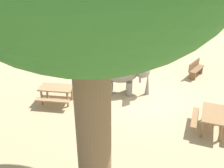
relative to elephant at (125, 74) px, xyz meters
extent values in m
plane|color=tan|center=(-0.89, -0.67, -1.04)|extent=(60.00, 60.00, 0.00)
cylinder|color=gray|center=(0.13, -0.31, -0.69)|extent=(0.30, 0.30, 0.69)
cylinder|color=gray|center=(-0.32, -0.12, -0.69)|extent=(0.30, 0.30, 0.69)
cylinder|color=gray|center=(0.51, 0.56, -0.69)|extent=(0.30, 0.30, 0.69)
cylinder|color=gray|center=(0.07, 0.76, -0.69)|extent=(0.30, 0.30, 0.69)
ellipsoid|color=gray|center=(0.10, 0.22, 0.07)|extent=(1.50, 1.94, 1.04)
sphere|color=gray|center=(-0.33, -0.76, 0.20)|extent=(0.74, 0.74, 0.74)
cone|color=gray|center=(-0.45, -1.01, -0.46)|extent=(0.23, 0.23, 1.17)
cube|color=gray|center=(0.16, -0.85, 0.20)|extent=(0.59, 0.33, 0.56)
cube|color=gray|center=(-0.74, -0.46, 0.20)|extent=(0.59, 0.33, 0.56)
cylinder|color=#3F3833|center=(1.98, -1.06, -0.63)|extent=(0.14, 0.14, 0.82)
cylinder|color=#3F3833|center=(2.08, -0.91, -0.63)|extent=(0.14, 0.14, 0.82)
cylinder|color=#B23F33|center=(2.03, -0.99, 0.07)|extent=(0.32, 0.32, 0.58)
sphere|color=tan|center=(2.03, -0.99, 0.47)|extent=(0.22, 0.22, 0.22)
cylinder|color=#B23F33|center=(1.92, -1.17, 0.08)|extent=(0.09, 0.09, 0.55)
cylinder|color=#B23F33|center=(2.14, -0.81, 0.08)|extent=(0.09, 0.09, 0.55)
cylinder|color=brown|center=(-5.40, 2.94, 1.20)|extent=(0.88, 0.88, 4.48)
cube|color=brown|center=(0.59, -4.54, -0.59)|extent=(1.11, 1.39, 0.06)
cube|color=brown|center=(0.74, -4.45, -0.36)|extent=(0.83, 1.20, 0.40)
cube|color=brown|center=(0.89, -4.98, -0.83)|extent=(0.34, 0.27, 0.42)
cube|color=brown|center=(0.30, -4.11, -0.83)|extent=(0.34, 0.27, 0.42)
cube|color=olive|center=(-3.91, -2.06, -0.29)|extent=(1.67, 1.57, 0.06)
cylinder|color=olive|center=(-4.58, -1.93, -0.68)|extent=(0.10, 0.10, 0.72)
cylinder|color=olive|center=(-4.17, -1.43, -0.68)|extent=(0.10, 0.10, 0.72)
cylinder|color=olive|center=(-3.65, -2.69, -0.68)|extent=(0.10, 0.10, 0.72)
cylinder|color=olive|center=(-3.24, -2.19, -0.68)|extent=(0.10, 0.10, 0.72)
cube|color=olive|center=(-3.52, -1.58, -0.60)|extent=(1.32, 1.13, 0.05)
cube|color=#9E7A51|center=(0.15, 3.25, -0.29)|extent=(1.39, 1.70, 0.06)
cylinder|color=#9E7A51|center=(0.13, 3.93, -0.68)|extent=(0.10, 0.10, 0.72)
cylinder|color=#9E7A51|center=(0.70, 3.64, -0.68)|extent=(0.10, 0.10, 0.72)
cylinder|color=#9E7A51|center=(-0.41, 2.86, -0.68)|extent=(0.10, 0.10, 0.72)
cylinder|color=#9E7A51|center=(0.16, 2.57, -0.68)|extent=(0.10, 0.10, 0.72)
cube|color=#9E7A51|center=(-0.41, 3.53, -0.60)|extent=(0.89, 1.45, 0.05)
cube|color=#9E7A51|center=(0.70, 2.97, -0.60)|extent=(0.89, 1.45, 0.05)
camera|label=1|loc=(-10.43, 4.16, 4.94)|focal=41.16mm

